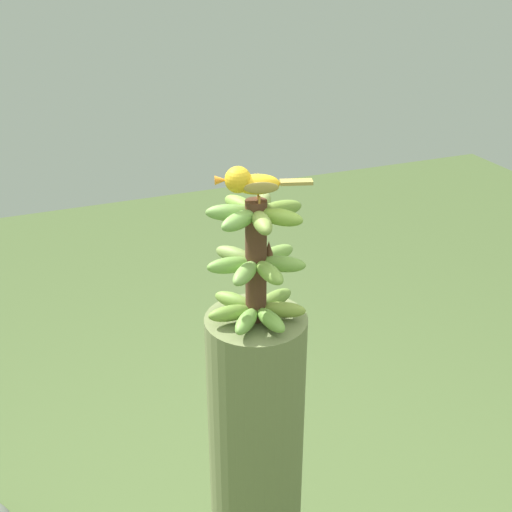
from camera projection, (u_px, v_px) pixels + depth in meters
The scene contains 3 objects.
banana_tree at pixel (256, 497), 1.91m from camera, with size 0.26×0.26×1.19m, color olive.
banana_bunch at pixel (256, 262), 1.58m from camera, with size 0.25×0.24×0.31m.
perched_bird at pixel (250, 182), 1.49m from camera, with size 0.09×0.22×0.08m.
Camera 1 is at (-1.31, 0.53, 2.04)m, focal length 46.95 mm.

